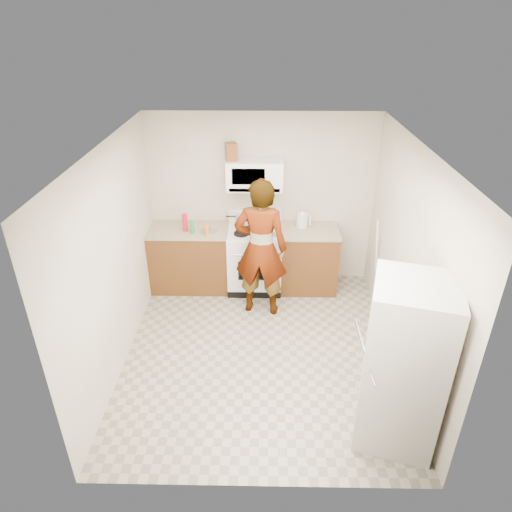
{
  "coord_description": "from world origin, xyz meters",
  "views": [
    {
      "loc": [
        0.03,
        -4.34,
        3.66
      ],
      "look_at": [
        -0.06,
        0.55,
        1.01
      ],
      "focal_mm": 32.0,
      "sensor_mm": 36.0,
      "label": 1
    }
  ],
  "objects_px": {
    "person": "(261,249)",
    "saucepan": "(244,219)",
    "kettle": "(302,220)",
    "gas_range": "(255,258)",
    "fridge": "(403,365)",
    "microwave": "(255,174)"
  },
  "relations": [
    {
      "from": "gas_range",
      "to": "saucepan",
      "type": "relative_size",
      "value": 4.84
    },
    {
      "from": "gas_range",
      "to": "fridge",
      "type": "distance_m",
      "value": 3.03
    },
    {
      "from": "kettle",
      "to": "microwave",
      "type": "bearing_deg",
      "value": -167.65
    },
    {
      "from": "person",
      "to": "kettle",
      "type": "xyz_separation_m",
      "value": [
        0.58,
        0.72,
        0.09
      ]
    },
    {
      "from": "person",
      "to": "kettle",
      "type": "bearing_deg",
      "value": -120.92
    },
    {
      "from": "microwave",
      "to": "kettle",
      "type": "relative_size",
      "value": 3.85
    },
    {
      "from": "gas_range",
      "to": "person",
      "type": "xyz_separation_m",
      "value": [
        0.09,
        -0.61,
        0.46
      ]
    },
    {
      "from": "person",
      "to": "saucepan",
      "type": "height_order",
      "value": "person"
    },
    {
      "from": "person",
      "to": "kettle",
      "type": "height_order",
      "value": "person"
    },
    {
      "from": "saucepan",
      "to": "kettle",
      "type": "bearing_deg",
      "value": -4.11
    },
    {
      "from": "microwave",
      "to": "person",
      "type": "xyz_separation_m",
      "value": [
        0.09,
        -0.74,
        -0.75
      ]
    },
    {
      "from": "person",
      "to": "kettle",
      "type": "relative_size",
      "value": 9.59
    },
    {
      "from": "kettle",
      "to": "person",
      "type": "bearing_deg",
      "value": -115.38
    },
    {
      "from": "gas_range",
      "to": "saucepan",
      "type": "bearing_deg",
      "value": 133.07
    },
    {
      "from": "person",
      "to": "microwave",
      "type": "bearing_deg",
      "value": -74.88
    },
    {
      "from": "person",
      "to": "fridge",
      "type": "height_order",
      "value": "person"
    },
    {
      "from": "gas_range",
      "to": "microwave",
      "type": "relative_size",
      "value": 1.49
    },
    {
      "from": "microwave",
      "to": "person",
      "type": "height_order",
      "value": "microwave"
    },
    {
      "from": "gas_range",
      "to": "saucepan",
      "type": "xyz_separation_m",
      "value": [
        -0.16,
        0.17,
        0.53
      ]
    },
    {
      "from": "kettle",
      "to": "fridge",
      "type": "bearing_deg",
      "value": -61.86
    },
    {
      "from": "fridge",
      "to": "kettle",
      "type": "distance_m",
      "value": 2.88
    },
    {
      "from": "gas_range",
      "to": "kettle",
      "type": "xyz_separation_m",
      "value": [
        0.67,
        0.11,
        0.55
      ]
    }
  ]
}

